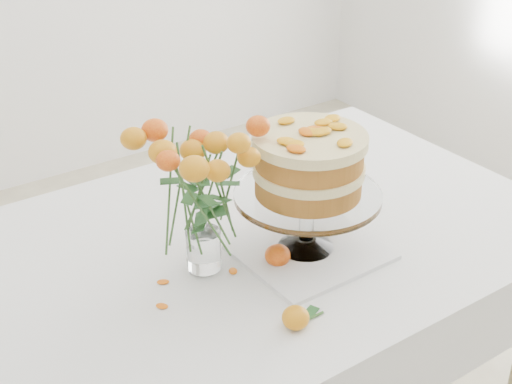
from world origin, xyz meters
The scene contains 11 objects.
table centered at (0.00, 0.00, 0.67)m, with size 1.43×0.93×0.76m.
napkin centered at (0.06, -0.12, 0.76)m, with size 0.30×0.30×0.01m, color white.
cake_stand centered at (0.06, -0.12, 0.96)m, with size 0.32×0.32×0.28m.
rose_vase centered at (-0.16, -0.06, 0.98)m, with size 0.32×0.32×0.37m.
loose_rose_near centered at (-0.12, -0.32, 0.78)m, with size 0.10×0.05×0.04m.
loose_rose_far centered at (-0.03, -0.13, 0.78)m, with size 0.10×0.06×0.05m.
stray_petal_a centered at (-0.12, -0.10, 0.76)m, with size 0.03×0.02×0.00m, color #F7A30F.
stray_petal_b centered at (-0.02, -0.14, 0.76)m, with size 0.03×0.02×0.00m, color #F7A30F.
stray_petal_c centered at (0.02, -0.18, 0.76)m, with size 0.03×0.02×0.00m, color #F7A30F.
stray_petal_d centered at (-0.26, -0.05, 0.76)m, with size 0.03×0.02×0.00m, color #F7A30F.
stray_petal_e centered at (-0.30, -0.12, 0.76)m, with size 0.03×0.02×0.00m, color #F7A30F.
Camera 1 is at (-0.78, -1.15, 1.63)m, focal length 50.00 mm.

